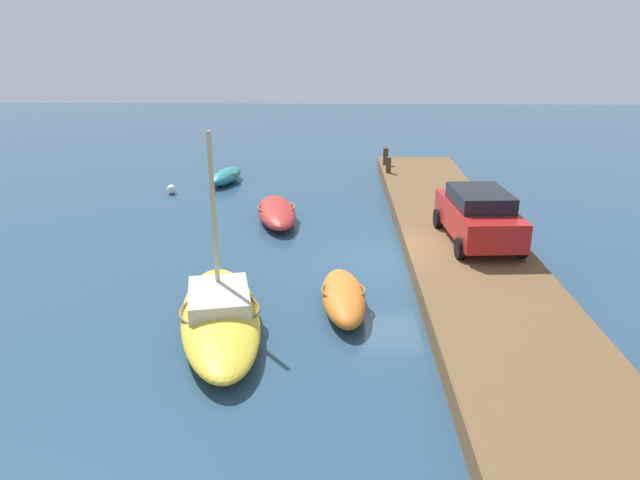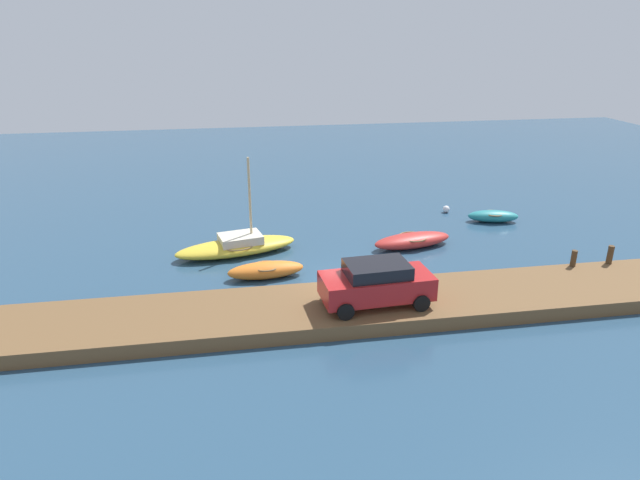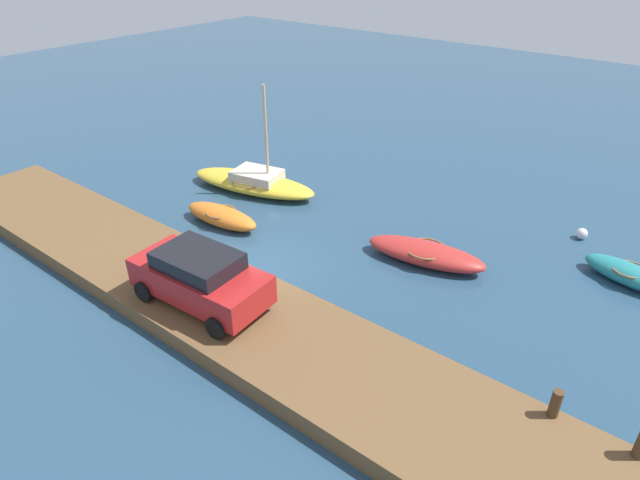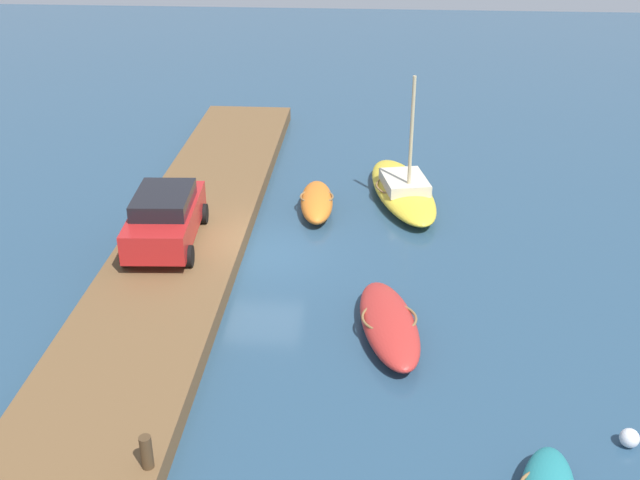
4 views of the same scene
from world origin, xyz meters
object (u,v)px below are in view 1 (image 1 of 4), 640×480
mooring_post_mid_west (386,156)px  marker_buoy (171,189)px  rowboat_orange (343,297)px  parked_car (479,215)px  mooring_post_west (389,165)px  dinghy_teal (226,176)px  rowboat_red (277,212)px  sailboat_yellow (220,314)px

mooring_post_mid_west → marker_buoy: (-3.72, 9.83, -0.77)m
rowboat_orange → parked_car: 5.88m
mooring_post_west → mooring_post_mid_west: bearing=0.0°
parked_car → mooring_post_west: bearing=8.5°
dinghy_teal → parked_car: (-9.55, -9.76, 1.10)m
dinghy_teal → rowboat_red: bearing=-140.6°
mooring_post_west → rowboat_orange: bearing=170.3°
rowboat_red → sailboat_yellow: bearing=165.9°
dinghy_teal → mooring_post_mid_west: size_ratio=3.59×
sailboat_yellow → mooring_post_mid_west: size_ratio=7.43×
rowboat_red → dinghy_teal: (5.82, 2.99, -0.02)m
mooring_post_west → marker_buoy: mooring_post_west is taller
dinghy_teal → mooring_post_west: mooring_post_west is taller
rowboat_red → rowboat_orange: rowboat_orange is taller
sailboat_yellow → mooring_post_west: size_ratio=8.46×
rowboat_red → mooring_post_mid_west: mooring_post_mid_west is taller
mooring_post_west → rowboat_red: bearing=140.6°
mooring_post_west → parked_car: 9.74m
dinghy_teal → parked_car: parked_car is taller
rowboat_orange → parked_car: parked_car is taller
parked_car → marker_buoy: bearing=53.9°
dinghy_teal → mooring_post_west: 7.76m
rowboat_orange → parked_car: (3.87, -4.30, 1.08)m
sailboat_yellow → rowboat_orange: 3.25m
mooring_post_west → mooring_post_mid_west: (1.76, 0.00, 0.05)m
marker_buoy → sailboat_yellow: bearing=-160.3°
dinghy_teal → marker_buoy: (-1.99, 2.09, -0.13)m
sailboat_yellow → rowboat_orange: sailboat_yellow is taller
parked_car → marker_buoy: parked_car is taller
rowboat_red → mooring_post_west: mooring_post_west is taller
mooring_post_mid_west → parked_car: size_ratio=0.20×
mooring_post_mid_west → rowboat_red: bearing=147.8°
rowboat_red → mooring_post_west: (5.78, -4.75, 0.57)m
sailboat_yellow → mooring_post_mid_west: (16.33, -5.30, 0.55)m
dinghy_teal → mooring_post_mid_west: (1.73, -7.73, 0.64)m
dinghy_teal → mooring_post_mid_west: bearing=-65.2°
sailboat_yellow → dinghy_teal: (14.60, 2.43, -0.09)m
dinghy_teal → mooring_post_west: bearing=-78.0°
dinghy_teal → mooring_post_mid_west: mooring_post_mid_west is taller
marker_buoy → mooring_post_mid_west: bearing=-69.3°
dinghy_teal → mooring_post_west: size_ratio=4.08×
mooring_post_west → sailboat_yellow: bearing=160.0°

